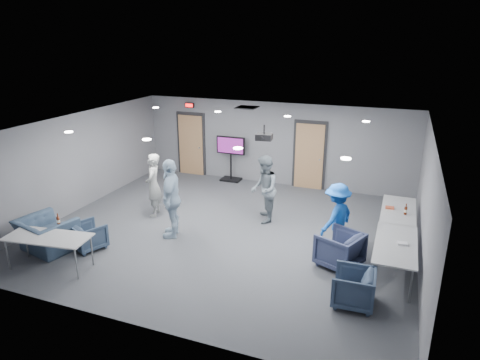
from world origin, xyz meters
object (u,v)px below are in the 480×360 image
(projector, at_px, (264,137))
(person_d, at_px, (337,217))
(table_right_a, at_px, (398,211))
(tv_stand, at_px, (231,156))
(chair_right_c, at_px, (353,288))
(bottle_right, at_px, (406,211))
(chair_front_a, at_px, (89,236))
(bottle_front, at_px, (58,221))
(person_b, at_px, (264,189))
(table_front_left, at_px, (48,238))
(chair_right_b, at_px, (339,249))
(person_a, at_px, (153,185))
(chair_front_b, at_px, (47,235))
(table_right_b, at_px, (396,245))
(person_c, at_px, (171,198))

(projector, bearing_deg, person_d, -21.70)
(table_right_a, xyz_separation_m, tv_stand, (-5.42, 2.58, 0.18))
(person_d, relative_size, table_right_a, 0.85)
(chair_right_c, relative_size, bottle_right, 2.77)
(person_d, bearing_deg, chair_front_a, -44.66)
(bottle_front, height_order, bottle_right, bottle_front)
(person_b, relative_size, table_front_left, 0.96)
(projector, bearing_deg, chair_right_b, -37.04)
(chair_front_a, bearing_deg, person_a, -76.37)
(person_d, bearing_deg, bottle_right, 146.95)
(bottle_right, bearing_deg, person_a, -174.22)
(table_right_a, xyz_separation_m, bottle_front, (-6.98, -3.64, 0.15))
(chair_front_a, distance_m, projector, 4.71)
(chair_front_b, relative_size, tv_stand, 0.77)
(chair_front_b, bearing_deg, bottle_right, -143.67)
(chair_right_c, height_order, chair_front_a, chair_right_c)
(person_a, height_order, tv_stand, person_a)
(tv_stand, height_order, projector, projector)
(table_right_b, height_order, projector, projector)
(projector, bearing_deg, tv_stand, 116.84)
(person_d, relative_size, bottle_front, 5.70)
(table_right_a, height_order, table_right_b, same)
(chair_front_b, xyz_separation_m, table_front_left, (0.67, -0.60, 0.30))
(tv_stand, distance_m, projector, 4.23)
(chair_right_c, xyz_separation_m, bottle_right, (0.80, 2.94, 0.49))
(table_right_b, bearing_deg, person_a, 81.08)
(person_b, bearing_deg, person_d, 46.38)
(person_a, xyz_separation_m, bottle_front, (-0.73, -2.72, -0.03))
(chair_front_b, bearing_deg, chair_front_a, -141.49)
(table_front_left, bearing_deg, projector, 36.04)
(bottle_right, height_order, projector, projector)
(person_c, relative_size, chair_front_b, 1.66)
(person_d, bearing_deg, chair_right_c, 42.61)
(person_c, height_order, table_right_b, person_c)
(chair_right_c, height_order, chair_front_b, chair_front_b)
(chair_front_a, relative_size, bottle_right, 2.54)
(table_right_a, bearing_deg, table_right_b, 180.00)
(chair_front_a, height_order, chair_front_b, chair_front_b)
(person_c, relative_size, projector, 4.66)
(person_c, xyz_separation_m, chair_right_b, (4.05, -0.04, -0.59))
(person_c, xyz_separation_m, table_front_left, (-1.64, -2.31, -0.30))
(table_right_b, distance_m, bottle_right, 1.64)
(person_d, distance_m, tv_stand, 5.58)
(chair_right_b, relative_size, tv_stand, 0.56)
(table_right_a, relative_size, table_front_left, 1.01)
(chair_right_b, distance_m, table_front_left, 6.14)
(chair_right_b, bearing_deg, projector, -97.12)
(person_d, xyz_separation_m, chair_right_b, (0.20, -0.72, -0.41))
(person_c, bearing_deg, table_right_a, 90.04)
(table_right_b, bearing_deg, table_right_a, -0.00)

